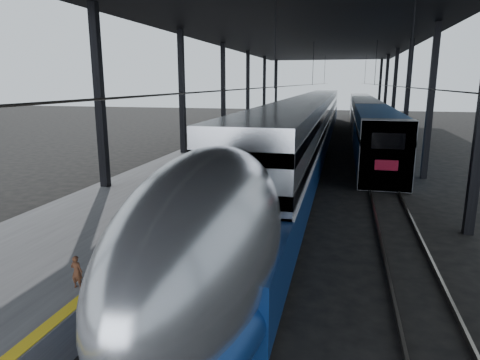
% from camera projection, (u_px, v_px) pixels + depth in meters
% --- Properties ---
extents(ground, '(160.00, 160.00, 0.00)m').
position_uv_depth(ground, '(186.00, 261.00, 13.91)').
color(ground, black).
rests_on(ground, ground).
extents(platform, '(6.00, 80.00, 1.00)m').
position_uv_depth(platform, '(234.00, 150.00, 33.55)').
color(platform, '#4C4C4F').
rests_on(platform, ground).
extents(yellow_strip, '(0.30, 80.00, 0.01)m').
position_uv_depth(yellow_strip, '(270.00, 145.00, 32.79)').
color(yellow_strip, yellow).
rests_on(yellow_strip, platform).
extents(rails, '(6.52, 80.00, 0.16)m').
position_uv_depth(rails, '(338.00, 159.00, 31.80)').
color(rails, slate).
rests_on(rails, ground).
extents(canopy, '(18.00, 75.00, 9.47)m').
position_uv_depth(canopy, '(308.00, 33.00, 30.38)').
color(canopy, black).
rests_on(canopy, ground).
extents(tgv_train, '(3.13, 65.20, 4.49)m').
position_uv_depth(tgv_train, '(310.00, 127.00, 35.34)').
color(tgv_train, '#AEB0B5').
rests_on(tgv_train, ground).
extents(second_train, '(2.76, 56.05, 3.80)m').
position_uv_depth(second_train, '(365.00, 116.00, 47.84)').
color(second_train, navy).
rests_on(second_train, ground).
extents(child, '(0.29, 0.19, 0.79)m').
position_uv_depth(child, '(77.00, 272.00, 9.91)').
color(child, '#512C1B').
rests_on(child, platform).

